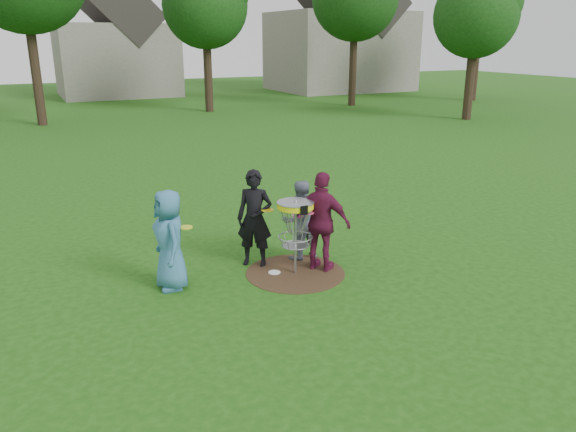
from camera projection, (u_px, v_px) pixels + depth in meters
name	position (u px, v px, depth m)	size (l,w,h in m)	color
ground	(295.00, 273.00, 10.17)	(100.00, 100.00, 0.00)	#19470F
dirt_patch	(295.00, 273.00, 10.17)	(1.80, 1.80, 0.01)	#47331E
player_blue	(170.00, 240.00, 9.34)	(0.84, 0.55, 1.72)	teal
player_black	(255.00, 218.00, 10.30)	(0.66, 0.43, 1.81)	black
player_grey	(300.00, 220.00, 10.65)	(0.75, 0.58, 1.53)	slate
player_maroon	(322.00, 222.00, 10.06)	(1.07, 0.45, 1.83)	maroon
disc_on_grass	(274.00, 273.00, 10.17)	(0.22, 0.22, 0.02)	silver
disc_golf_basket	(295.00, 220.00, 9.86)	(0.66, 0.67, 1.38)	#9EA0A5
held_discs	(266.00, 216.00, 9.92)	(2.35, 0.72, 0.20)	#CEDA18
house_row	(145.00, 36.00, 39.24)	(44.50, 10.65, 11.62)	gray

